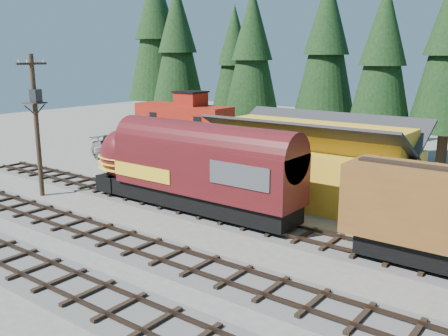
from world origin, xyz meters
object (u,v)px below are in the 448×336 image
Objects in this scene: depot at (313,153)px; utility_pole at (36,117)px; caboose at (184,123)px; locomotive at (184,170)px; pickup_truck_a at (136,171)px; pickup_truck_b at (120,150)px.

depot is 1.41× the size of utility_pole.
utility_pole reaches higher than caboose.
locomotive is 7.57m from pickup_truck_a.
locomotive is at bearing -87.31° from pickup_truck_a.
depot is 19.10m from caboose.
pickup_truck_a is (2.42, 6.02, -4.34)m from utility_pole.
pickup_truck_a is (-11.97, -3.92, -2.13)m from depot.
pickup_truck_a is at bearing 62.03° from utility_pole.
caboose is at bearing 156.87° from depot.
pickup_truck_a is at bearing -161.88° from depot.
depot is 12.77m from pickup_truck_a.
pickup_truck_a is 8.04m from pickup_truck_b.
caboose reaches higher than depot.
depot is at bearing 52.35° from locomotive.
pickup_truck_a is 0.92× the size of pickup_truck_b.
caboose is (-12.54, 14.00, 0.24)m from locomotive.
utility_pole is (-9.37, -3.43, 2.81)m from locomotive.
depot is at bearing -83.55° from pickup_truck_b.
pickup_truck_a is (5.59, -11.42, -1.77)m from caboose.
caboose is at bearing 131.86° from locomotive.
utility_pole is at bearing -79.69° from caboose.
pickup_truck_a is at bearing -63.91° from caboose.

